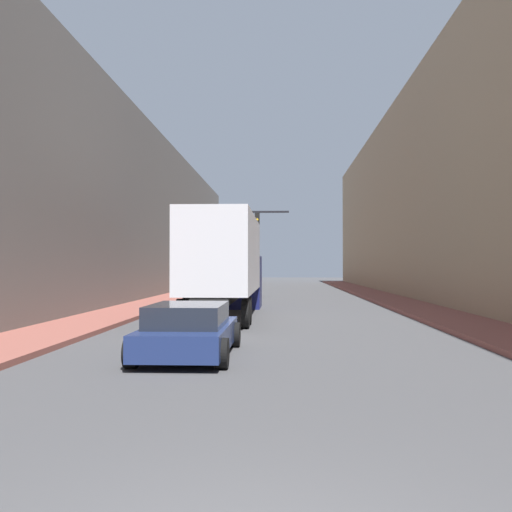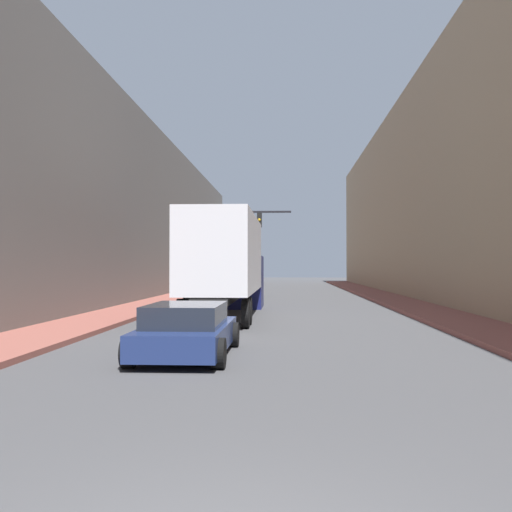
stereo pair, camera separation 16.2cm
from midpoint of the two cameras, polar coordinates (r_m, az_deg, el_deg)
The scene contains 7 objects.
sidewalk_right at distance 34.32m, azimuth 13.41°, elevation -4.37°, with size 2.60×80.00×0.15m.
sidewalk_left at distance 34.45m, azimuth -9.20°, elevation -4.37°, with size 2.60×80.00×0.15m.
building_right at distance 35.63m, azimuth 20.23°, elevation 6.62°, with size 6.00×80.00×13.59m.
building_left at distance 35.70m, azimuth -15.97°, elevation 4.66°, with size 6.00×80.00×11.21m.
semi_truck at distance 24.05m, azimuth -3.14°, elevation -0.67°, with size 2.51×12.22×4.09m.
sedan_car at distance 13.51m, azimuth -7.05°, elevation -7.43°, with size 2.13×4.50×1.24m.
traffic_signal_gantry at distance 35.74m, azimuth -4.00°, elevation 2.07°, with size 6.03×0.35×5.78m.
Camera 1 is at (0.25, -3.66, 2.12)m, focal length 40.00 mm.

